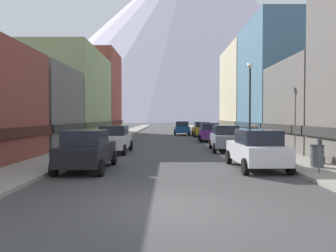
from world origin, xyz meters
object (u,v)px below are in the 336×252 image
at_px(car_right_0, 257,149).
at_px(car_driving_0, 182,128).
at_px(car_left_0, 87,150).
at_px(car_right_1, 226,138).
at_px(car_right_3, 201,129).
at_px(potted_plant_0, 319,156).
at_px(streetlamp_right, 250,93).
at_px(parking_meter_near, 320,151).
at_px(pedestrian_1, 253,136).
at_px(car_right_2, 209,132).
at_px(car_left_1, 114,139).
at_px(pedestrian_0, 256,136).
at_px(trash_bin_right, 317,156).

relative_size(car_right_0, car_driving_0, 1.01).
xyz_separation_m(car_left_0, car_right_1, (7.60, 8.55, 0.00)).
xyz_separation_m(car_right_3, potted_plant_0, (3.20, -24.37, -0.42)).
distance_m(car_right_0, streetlamp_right, 8.42).
relative_size(car_right_1, car_driving_0, 1.02).
bearing_deg(parking_meter_near, pedestrian_1, 87.71).
distance_m(car_right_2, car_driving_0, 11.73).
bearing_deg(car_left_0, parking_meter_near, -9.85).
bearing_deg(potted_plant_0, car_left_0, -173.93).
distance_m(car_right_3, streetlamp_right, 17.82).
bearing_deg(potted_plant_0, car_right_0, -166.04).
distance_m(car_left_0, car_left_1, 7.45).
height_order(parking_meter_near, pedestrian_1, pedestrian_1).
relative_size(car_driving_0, streetlamp_right, 0.75).
xyz_separation_m(car_right_2, parking_meter_near, (1.95, -19.40, 0.11)).
distance_m(car_driving_0, pedestrian_0, 19.86).
xyz_separation_m(car_left_1, pedestrian_1, (10.05, 3.42, 0.01)).
relative_size(pedestrian_0, pedestrian_1, 1.02).
distance_m(trash_bin_right, pedestrian_1, 10.95).
xyz_separation_m(parking_meter_near, trash_bin_right, (0.60, 1.58, -0.37)).
relative_size(potted_plant_0, pedestrian_1, 0.45).
distance_m(car_driving_0, parking_meter_near, 31.19).
distance_m(car_left_0, potted_plant_0, 10.87).
distance_m(car_right_1, streetlamp_right, 3.49).
bearing_deg(trash_bin_right, car_left_1, 143.44).
bearing_deg(car_right_1, car_right_2, 90.03).
distance_m(car_right_0, potted_plant_0, 3.32).
height_order(car_right_0, parking_meter_near, car_right_0).
distance_m(car_right_2, potted_plant_0, 16.90).
xyz_separation_m(car_left_0, car_right_3, (7.60, 25.52, 0.00)).
relative_size(car_left_0, car_driving_0, 1.00).
distance_m(potted_plant_0, pedestrian_1, 9.76).
distance_m(car_left_0, car_right_3, 26.63).
height_order(car_driving_0, pedestrian_1, pedestrian_1).
bearing_deg(streetlamp_right, car_driving_0, 100.02).
height_order(car_left_1, pedestrian_0, pedestrian_0).
bearing_deg(parking_meter_near, potted_plant_0, 66.01).
bearing_deg(streetlamp_right, potted_plant_0, -76.53).
relative_size(car_left_1, car_right_3, 1.00).
height_order(car_right_1, pedestrian_1, pedestrian_1).
height_order(car_right_0, car_right_1, same).
bearing_deg(car_right_2, potted_plant_0, -79.07).
bearing_deg(car_driving_0, parking_meter_near, -82.35).
relative_size(car_left_1, car_right_1, 0.99).
bearing_deg(car_left_1, car_driving_0, 76.10).
height_order(car_right_3, potted_plant_0, car_right_3).
height_order(car_driving_0, pedestrian_0, pedestrian_0).
relative_size(car_left_1, trash_bin_right, 4.53).
bearing_deg(car_right_2, car_right_1, -89.97).
height_order(car_left_1, pedestrian_1, pedestrian_1).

